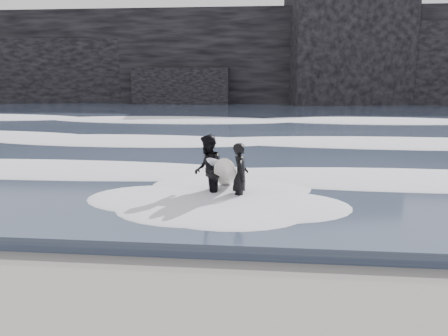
{
  "coord_description": "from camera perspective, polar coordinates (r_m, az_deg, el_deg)",
  "views": [
    {
      "loc": [
        0.97,
        -4.43,
        3.35
      ],
      "look_at": [
        -0.11,
        6.44,
        1.0
      ],
      "focal_mm": 35.0,
      "sensor_mm": 36.0,
      "label": 1
    }
  ],
  "objects": [
    {
      "name": "foam_near",
      "position": [
        13.79,
        1.48,
        -0.22
      ],
      "size": [
        60.0,
        3.2,
        0.2
      ],
      "primitive_type": "ellipsoid",
      "color": "white",
      "rests_on": "sea"
    },
    {
      "name": "surfer_right",
      "position": [
        11.3,
        -1.93,
        -0.25
      ],
      "size": [
        1.35,
        2.0,
        1.84
      ],
      "color": "black",
      "rests_on": "ground"
    },
    {
      "name": "headland",
      "position": [
        50.47,
        4.66,
        13.99
      ],
      "size": [
        70.0,
        9.0,
        10.0
      ],
      "primitive_type": "cube",
      "color": "black",
      "rests_on": "ground"
    },
    {
      "name": "foam_mid",
      "position": [
        20.66,
        2.9,
        3.98
      ],
      "size": [
        60.0,
        4.0,
        0.24
      ],
      "primitive_type": "ellipsoid",
      "color": "white",
      "rests_on": "sea"
    },
    {
      "name": "foam_far",
      "position": [
        29.59,
        3.75,
        6.5
      ],
      "size": [
        60.0,
        4.8,
        0.3
      ],
      "primitive_type": "ellipsoid",
      "color": "white",
      "rests_on": "sea"
    },
    {
      "name": "surfer_left",
      "position": [
        11.14,
        1.63,
        -0.89
      ],
      "size": [
        0.99,
        1.94,
        1.67
      ],
      "color": "black",
      "rests_on": "ground"
    },
    {
      "name": "sea",
      "position": [
        33.6,
        3.98,
        6.66
      ],
      "size": [
        90.0,
        52.0,
        0.3
      ],
      "primitive_type": "cube",
      "color": "#333F53",
      "rests_on": "ground"
    }
  ]
}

